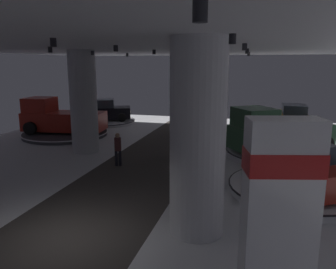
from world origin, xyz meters
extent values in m
cube|color=silver|center=(0.00, 0.00, -0.03)|extent=(24.00, 44.00, 0.05)
cube|color=#383330|center=(0.00, 0.00, 0.00)|extent=(4.40, 44.00, 0.01)
cube|color=silver|center=(0.00, 0.00, 5.55)|extent=(24.00, 44.00, 0.10)
cylinder|color=black|center=(-2.91, 4.22, 5.32)|extent=(0.16, 0.16, 0.22)
cylinder|color=black|center=(-3.25, 8.34, 5.32)|extent=(0.16, 0.16, 0.22)
cylinder|color=black|center=(-2.99, 12.35, 5.32)|extent=(0.16, 0.16, 0.22)
cylinder|color=black|center=(-0.12, 0.27, 5.32)|extent=(0.16, 0.16, 0.22)
cylinder|color=black|center=(0.02, 3.84, 5.32)|extent=(0.16, 0.16, 0.22)
cylinder|color=black|center=(0.17, 7.88, 5.32)|extent=(0.16, 0.16, 0.22)
cylinder|color=black|center=(-0.06, 12.34, 5.32)|extent=(0.16, 0.16, 0.22)
cylinder|color=black|center=(4.36, -3.85, 5.32)|extent=(0.16, 0.16, 0.22)
cylinder|color=black|center=(4.38, 0.20, 5.32)|extent=(0.16, 0.16, 0.22)
cylinder|color=black|center=(4.48, 3.90, 5.32)|extent=(0.16, 0.16, 0.22)
cylinder|color=black|center=(4.42, 7.94, 5.32)|extent=(0.16, 0.16, 0.22)
cylinder|color=black|center=(4.36, 12.23, 5.32)|extent=(0.16, 0.16, 0.22)
cylinder|color=#ADADB2|center=(-4.13, 8.73, 2.75)|extent=(1.46, 1.46, 5.50)
cylinder|color=silver|center=(3.44, 1.44, 2.75)|extent=(1.55, 1.55, 5.50)
cube|color=white|center=(5.40, -2.31, 2.18)|extent=(1.20, 0.81, 3.66)
cube|color=red|center=(5.40, -2.31, 3.35)|extent=(1.23, 0.84, 0.36)
cylinder|color=#333338|center=(-7.47, 12.00, 0.13)|extent=(5.57, 5.57, 0.26)
cylinder|color=white|center=(-7.47, 12.00, 0.23)|extent=(5.68, 5.68, 0.05)
cube|color=maroon|center=(-7.47, 12.00, 1.01)|extent=(5.51, 2.71, 1.20)
cube|color=maroon|center=(-9.16, 11.80, 2.06)|extent=(1.91, 2.09, 1.00)
cube|color=#28333D|center=(-8.65, 11.86, 2.06)|extent=(0.29, 1.75, 0.75)
cylinder|color=black|center=(-9.17, 10.61, 0.68)|extent=(0.87, 0.38, 0.84)
cylinder|color=black|center=(-9.45, 12.95, 0.68)|extent=(0.87, 0.38, 0.84)
cylinder|color=black|center=(-5.49, 11.05, 0.68)|extent=(0.87, 0.38, 0.84)
cylinder|color=black|center=(-5.77, 13.39, 0.68)|extent=(0.87, 0.38, 0.84)
cylinder|color=silver|center=(6.28, 10.48, 0.17)|extent=(5.56, 5.57, 0.34)
cylinder|color=black|center=(6.28, 10.48, 0.31)|extent=(5.68, 5.68, 0.05)
cube|color=#2D5638|center=(6.28, 10.48, 1.09)|extent=(5.55, 4.76, 1.20)
cube|color=#2D5638|center=(4.88, 9.50, 2.14)|extent=(2.48, 2.53, 1.00)
cube|color=#28333D|center=(5.30, 9.79, 2.14)|extent=(1.07, 1.48, 0.75)
cylinder|color=black|center=(5.43, 8.45, 0.76)|extent=(0.85, 0.71, 0.84)
cylinder|color=black|center=(4.08, 10.37, 0.76)|extent=(0.85, 0.71, 0.84)
cylinder|color=black|center=(8.47, 10.58, 0.76)|extent=(0.85, 0.71, 0.84)
cylinder|color=black|center=(7.12, 12.50, 0.76)|extent=(0.85, 0.71, 0.84)
cylinder|color=silver|center=(6.60, 5.30, 0.15)|extent=(5.01, 5.01, 0.30)
cylinder|color=black|center=(6.60, 5.30, 0.27)|extent=(5.11, 5.11, 0.05)
cube|color=maroon|center=(6.60, 5.30, 0.91)|extent=(3.82, 4.50, 0.90)
cube|color=#2D3842|center=(6.68, 5.17, 1.66)|extent=(2.35, 2.45, 0.70)
cylinder|color=black|center=(4.98, 5.93, 0.64)|extent=(0.56, 0.69, 0.68)
cylinder|color=black|center=(6.64, 7.04, 0.64)|extent=(0.56, 0.69, 0.68)
cylinder|color=black|center=(6.56, 3.55, 0.64)|extent=(0.56, 0.69, 0.68)
sphere|color=white|center=(5.05, 6.74, 1.03)|extent=(0.18, 0.18, 0.18)
sphere|color=white|center=(5.88, 7.29, 1.03)|extent=(0.18, 0.18, 0.18)
cylinder|color=#333338|center=(7.49, 17.35, 0.13)|extent=(4.62, 4.62, 0.27)
cylinder|color=white|center=(7.49, 17.35, 0.24)|extent=(4.71, 4.71, 0.05)
cube|color=#B77519|center=(7.49, 17.35, 0.88)|extent=(1.87, 4.23, 0.90)
cube|color=#2D3842|center=(7.50, 17.20, 1.62)|extent=(1.59, 1.93, 0.70)
cylinder|color=black|center=(6.47, 18.76, 0.61)|extent=(0.23, 0.68, 0.68)
cylinder|color=black|center=(8.47, 18.79, 0.61)|extent=(0.23, 0.68, 0.68)
cylinder|color=black|center=(6.52, 15.90, 0.61)|extent=(0.23, 0.68, 0.68)
cylinder|color=black|center=(8.52, 15.94, 0.61)|extent=(0.23, 0.68, 0.68)
sphere|color=white|center=(6.97, 19.40, 0.99)|extent=(0.18, 0.18, 0.18)
sphere|color=white|center=(7.96, 19.41, 0.99)|extent=(0.18, 0.18, 0.18)
cylinder|color=#B7B7BC|center=(-7.05, 17.13, 0.12)|extent=(4.86, 4.86, 0.24)
cylinder|color=black|center=(-7.05, 17.13, 0.21)|extent=(4.96, 4.96, 0.05)
cube|color=black|center=(-7.05, 17.13, 0.85)|extent=(4.57, 3.29, 0.90)
cube|color=#2D3842|center=(-7.19, 17.07, 1.60)|extent=(2.36, 2.18, 0.70)
cylinder|color=black|center=(-6.13, 18.61, 0.58)|extent=(0.71, 0.47, 0.68)
cylinder|color=black|center=(-5.35, 16.77, 0.58)|extent=(0.71, 0.47, 0.68)
cylinder|color=black|center=(-8.76, 17.50, 0.58)|extent=(0.71, 0.47, 0.68)
cylinder|color=black|center=(-7.98, 15.66, 0.58)|extent=(0.71, 0.47, 0.68)
sphere|color=white|center=(-5.35, 18.39, 0.97)|extent=(0.18, 0.18, 0.18)
sphere|color=white|center=(-4.96, 17.47, 0.97)|extent=(0.18, 0.18, 0.18)
cylinder|color=black|center=(-1.21, 6.71, 0.40)|extent=(0.14, 0.14, 0.80)
cylinder|color=black|center=(-1.38, 6.65, 0.40)|extent=(0.14, 0.14, 0.80)
cylinder|color=#472323|center=(-1.29, 6.68, 1.06)|extent=(0.32, 0.32, 0.62)
sphere|color=#99755B|center=(-1.29, 6.68, 1.48)|extent=(0.22, 0.22, 0.22)
camera|label=1|loc=(4.98, -7.39, 4.80)|focal=35.44mm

